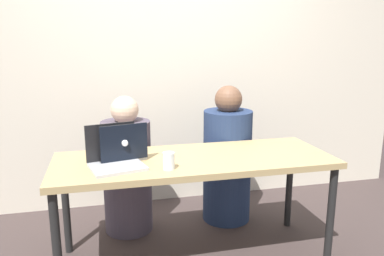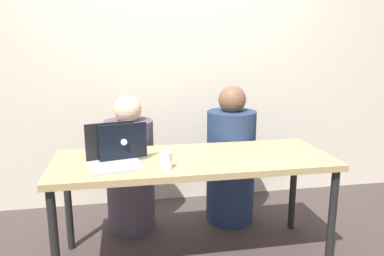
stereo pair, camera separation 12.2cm
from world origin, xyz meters
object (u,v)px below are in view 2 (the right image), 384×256
Objects in this scene: laptop_front_left at (114,156)px; water_glass_left at (166,162)px; laptop_back_left at (121,150)px; person_on_right at (231,162)px; person_on_left at (130,171)px.

laptop_front_left reaches higher than water_glass_left.
laptop_back_left is 0.13m from laptop_front_left.
laptop_back_left is at bearing 28.51° from person_on_right.
person_on_left is at bearing -110.71° from laptop_back_left.
laptop_back_left is 3.41× the size of water_glass_left.
person_on_right is at bearing 18.78° from laptop_front_left.
laptop_front_left is (-0.91, -0.58, 0.28)m from person_on_right.
person_on_left is 0.95× the size of person_on_right.
water_glass_left is at bearing 122.15° from laptop_back_left.
laptop_front_left is (-0.04, -0.13, 0.00)m from laptop_back_left.
person_on_left is at bearing 0.80° from person_on_right.
laptop_back_left is (-0.87, -0.45, 0.28)m from person_on_right.
person_on_left is 2.97× the size of laptop_front_left.
person_on_left is 0.81m from person_on_right.
laptop_front_left is (-0.10, -0.58, 0.30)m from person_on_left.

